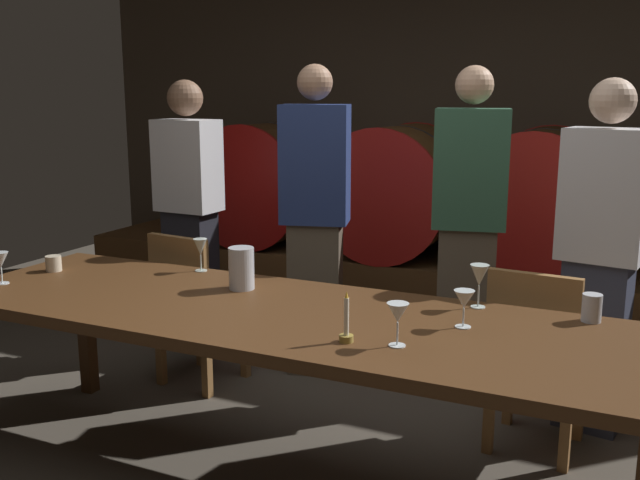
% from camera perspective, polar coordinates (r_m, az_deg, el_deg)
% --- Properties ---
extents(back_wall, '(6.60, 0.24, 2.71)m').
position_cam_1_polar(back_wall, '(5.60, 13.03, 8.54)').
color(back_wall, '#473A2D').
rests_on(back_wall, ground).
extents(barrel_shelf, '(5.94, 0.90, 0.47)m').
position_cam_1_polar(barrel_shelf, '(5.25, 11.22, -4.00)').
color(barrel_shelf, brown).
rests_on(barrel_shelf, ground).
extents(wine_barrel_far_left, '(0.94, 0.91, 0.94)m').
position_cam_1_polar(wine_barrel_far_left, '(5.66, -3.98, 4.59)').
color(wine_barrel_far_left, '#513319').
rests_on(wine_barrel_far_left, barrel_shelf).
extents(wine_barrel_center_left, '(0.94, 0.91, 0.94)m').
position_cam_1_polar(wine_barrel_center_left, '(5.24, 6.21, 3.96)').
color(wine_barrel_center_left, brown).
rests_on(wine_barrel_center_left, barrel_shelf).
extents(wine_barrel_center_right, '(0.94, 0.91, 0.94)m').
position_cam_1_polar(wine_barrel_center_right, '(5.01, 17.16, 3.15)').
color(wine_barrel_center_right, '#513319').
rests_on(wine_barrel_center_right, barrel_shelf).
extents(dining_table, '(2.98, 0.92, 0.77)m').
position_cam_1_polar(dining_table, '(2.95, -3.32, -6.70)').
color(dining_table, '#4C2D16').
rests_on(dining_table, ground).
extents(chair_left, '(0.45, 0.45, 0.88)m').
position_cam_1_polar(chair_left, '(4.07, -10.07, -4.88)').
color(chair_left, olive).
rests_on(chair_left, ground).
extents(chair_right, '(0.43, 0.43, 0.88)m').
position_cam_1_polar(chair_right, '(3.41, 16.76, -8.56)').
color(chair_right, olive).
rests_on(chair_right, ground).
extents(guest_far_left, '(0.39, 0.26, 1.71)m').
position_cam_1_polar(guest_far_left, '(4.58, -10.34, 2.02)').
color(guest_far_left, black).
rests_on(guest_far_left, ground).
extents(guest_center_left, '(0.43, 0.33, 1.79)m').
position_cam_1_polar(guest_center_left, '(4.11, -0.39, 1.64)').
color(guest_center_left, brown).
rests_on(guest_center_left, ground).
extents(guest_center_right, '(0.42, 0.32, 1.77)m').
position_cam_1_polar(guest_center_right, '(3.90, 11.70, 0.70)').
color(guest_center_right, brown).
rests_on(guest_center_right, ground).
extents(guest_far_right, '(0.42, 0.30, 1.70)m').
position_cam_1_polar(guest_far_right, '(3.67, 21.37, -1.14)').
color(guest_far_right, '#33384C').
rests_on(guest_far_right, ground).
extents(candle_right, '(0.05, 0.05, 0.19)m').
position_cam_1_polar(candle_right, '(2.55, 2.10, -7.04)').
color(candle_right, olive).
rests_on(candle_right, dining_table).
extents(pitcher, '(0.11, 0.11, 0.19)m').
position_cam_1_polar(pitcher, '(3.22, -6.26, -2.25)').
color(pitcher, silver).
rests_on(pitcher, dining_table).
extents(wine_glass_far_left, '(0.08, 0.08, 0.15)m').
position_cam_1_polar(wine_glass_far_left, '(3.60, -24.07, -1.53)').
color(wine_glass_far_left, white).
rests_on(wine_glass_far_left, dining_table).
extents(wine_glass_left, '(0.07, 0.07, 0.16)m').
position_cam_1_polar(wine_glass_left, '(3.56, -9.49, -0.63)').
color(wine_glass_left, silver).
rests_on(wine_glass_left, dining_table).
extents(wine_glass_center, '(0.08, 0.08, 0.16)m').
position_cam_1_polar(wine_glass_center, '(2.50, 6.20, -5.87)').
color(wine_glass_center, white).
rests_on(wine_glass_center, dining_table).
extents(wine_glass_right, '(0.08, 0.08, 0.18)m').
position_cam_1_polar(wine_glass_right, '(2.99, 12.55, -2.83)').
color(wine_glass_right, silver).
rests_on(wine_glass_right, dining_table).
extents(wine_glass_far_right, '(0.08, 0.08, 0.14)m').
position_cam_1_polar(wine_glass_far_right, '(2.74, 11.38, -4.72)').
color(wine_glass_far_right, white).
rests_on(wine_glass_far_right, dining_table).
extents(cup_left, '(0.08, 0.08, 0.08)m').
position_cam_1_polar(cup_left, '(3.77, -20.42, -1.76)').
color(cup_left, beige).
rests_on(cup_left, dining_table).
extents(cup_right, '(0.07, 0.07, 0.11)m').
position_cam_1_polar(cup_right, '(2.96, 20.79, -5.07)').
color(cup_right, silver).
rests_on(cup_right, dining_table).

